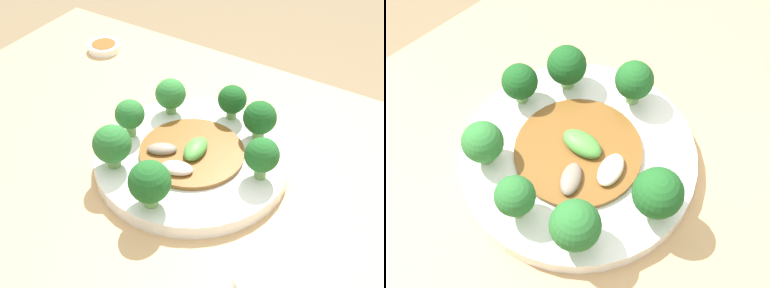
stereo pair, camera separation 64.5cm
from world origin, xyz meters
TOP-DOWN VIEW (x-y plane):
  - plate at (0.04, -0.00)m, footprint 0.30×0.30m
  - broccoli_south at (0.03, -0.12)m, footprint 0.05×0.05m
  - broccoli_northeast at (0.12, 0.08)m, footprint 0.06×0.06m
  - broccoli_east at (0.15, 0.01)m, footprint 0.05×0.05m
  - broccoli_southwest at (-0.03, -0.09)m, footprint 0.05×0.05m
  - broccoli_west at (-0.07, -0.01)m, footprint 0.05×0.05m
  - broccoli_southeast at (0.13, -0.07)m, footprint 0.05×0.05m
  - broccoli_north at (0.03, 0.12)m, footprint 0.06×0.06m
  - stirfry_center at (0.04, 0.01)m, footprint 0.16×0.16m
  - sauce_dish at (0.38, -0.21)m, footprint 0.07×0.07m

SIDE VIEW (x-z plane):
  - sauce_dish at x=0.38m, z-range 0.74..0.75m
  - plate at x=0.04m, z-range 0.74..0.76m
  - stirfry_center at x=0.04m, z-range 0.75..0.78m
  - broccoli_south at x=0.03m, z-range 0.77..0.83m
  - broccoli_southeast at x=0.13m, z-range 0.77..0.83m
  - broccoli_southwest at x=-0.03m, z-range 0.77..0.83m
  - broccoli_east at x=0.15m, z-range 0.77..0.83m
  - broccoli_northeast at x=0.12m, z-range 0.77..0.84m
  - broccoli_west at x=-0.07m, z-range 0.77..0.83m
  - broccoli_north at x=0.03m, z-range 0.77..0.84m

